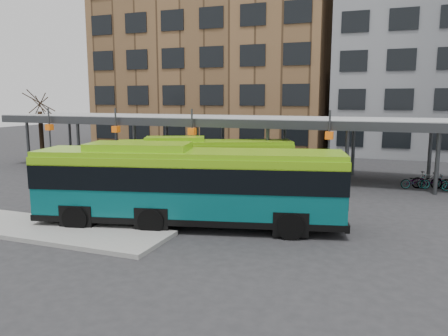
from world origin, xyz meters
TOP-DOWN VIEW (x-y plane):
  - ground at (0.00, 0.00)m, footprint 120.00×120.00m
  - boarding_island at (-5.50, -3.00)m, footprint 14.00×3.00m
  - canopy at (-0.06, 12.87)m, footprint 40.00×6.53m
  - tree at (-18.00, 12.00)m, footprint 1.64×1.64m
  - building_brick at (-10.00, 32.00)m, footprint 26.00×14.00m
  - bus_front at (1.34, -0.19)m, footprint 13.35×5.76m
  - bus_rear at (-1.67, 8.54)m, footprint 11.19×6.62m

SIDE VIEW (x-z plane):
  - ground at x=0.00m, z-range 0.00..0.00m
  - boarding_island at x=-5.50m, z-range 0.00..0.18m
  - bus_rear at x=-1.67m, z-range 0.06..3.14m
  - bus_front at x=1.34m, z-range 0.07..3.68m
  - tree at x=-18.00m, z-range -0.36..5.23m
  - canopy at x=-0.06m, z-range 1.51..6.31m
  - building_brick at x=-10.00m, z-range 0.00..22.00m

